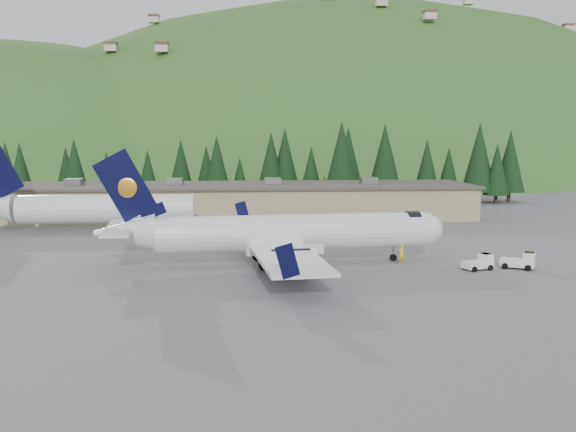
{
  "coord_description": "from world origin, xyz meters",
  "views": [
    {
      "loc": [
        -4.95,
        -60.68,
        12.06
      ],
      "look_at": [
        0.0,
        6.0,
        4.0
      ],
      "focal_mm": 40.0,
      "sensor_mm": 36.0,
      "label": 1
    }
  ],
  "objects_px": {
    "ramp_worker": "(401,254)",
    "terminal_building": "(240,200)",
    "second_airliner": "(83,208)",
    "airliner": "(282,234)",
    "baggage_tug_a": "(480,263)",
    "baggage_tug_b": "(521,261)"
  },
  "relations": [
    {
      "from": "ramp_worker",
      "to": "terminal_building",
      "type": "bearing_deg",
      "value": -77.01
    },
    {
      "from": "second_airliner",
      "to": "ramp_worker",
      "type": "bearing_deg",
      "value": -32.43
    },
    {
      "from": "airliner",
      "to": "baggage_tug_a",
      "type": "height_order",
      "value": "airliner"
    },
    {
      "from": "airliner",
      "to": "terminal_building",
      "type": "bearing_deg",
      "value": 90.39
    },
    {
      "from": "baggage_tug_a",
      "to": "ramp_worker",
      "type": "distance_m",
      "value": 7.32
    },
    {
      "from": "baggage_tug_a",
      "to": "terminal_building",
      "type": "relative_size",
      "value": 0.04
    },
    {
      "from": "ramp_worker",
      "to": "baggage_tug_a",
      "type": "bearing_deg",
      "value": 145.35
    },
    {
      "from": "airliner",
      "to": "second_airliner",
      "type": "distance_m",
      "value": 32.58
    },
    {
      "from": "second_airliner",
      "to": "terminal_building",
      "type": "bearing_deg",
      "value": 38.78
    },
    {
      "from": "baggage_tug_b",
      "to": "terminal_building",
      "type": "relative_size",
      "value": 0.05
    },
    {
      "from": "baggage_tug_a",
      "to": "baggage_tug_b",
      "type": "bearing_deg",
      "value": -18.42
    },
    {
      "from": "airliner",
      "to": "baggage_tug_a",
      "type": "distance_m",
      "value": 18.61
    },
    {
      "from": "baggage_tug_b",
      "to": "airliner",
      "type": "bearing_deg",
      "value": -159.69
    },
    {
      "from": "baggage_tug_b",
      "to": "second_airliner",
      "type": "bearing_deg",
      "value": -179.7
    },
    {
      "from": "baggage_tug_a",
      "to": "airliner",
      "type": "bearing_deg",
      "value": 149.64
    },
    {
      "from": "second_airliner",
      "to": "ramp_worker",
      "type": "height_order",
      "value": "second_airliner"
    },
    {
      "from": "airliner",
      "to": "baggage_tug_b",
      "type": "xyz_separation_m",
      "value": [
        22.05,
        -3.55,
        -2.26
      ]
    },
    {
      "from": "baggage_tug_a",
      "to": "baggage_tug_b",
      "type": "xyz_separation_m",
      "value": [
        3.95,
        0.05,
        0.07
      ]
    },
    {
      "from": "second_airliner",
      "to": "baggage_tug_b",
      "type": "xyz_separation_m",
      "value": [
        45.99,
        -25.64,
        -2.6
      ]
    },
    {
      "from": "second_airliner",
      "to": "terminal_building",
      "type": "distance_m",
      "value": 25.55
    },
    {
      "from": "airliner",
      "to": "baggage_tug_b",
      "type": "bearing_deg",
      "value": -14.78
    },
    {
      "from": "baggage_tug_a",
      "to": "ramp_worker",
      "type": "bearing_deg",
      "value": 135.2
    }
  ]
}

